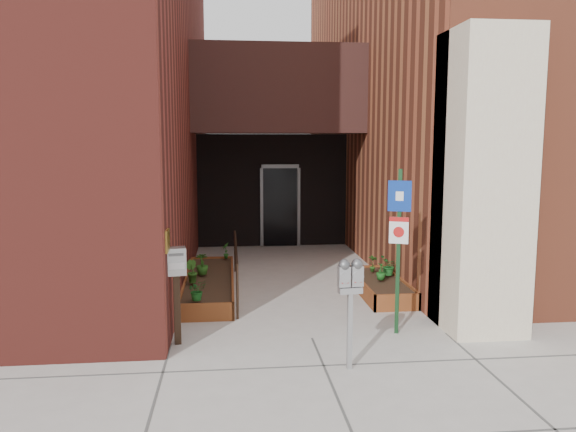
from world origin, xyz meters
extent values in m
plane|color=#9E9991|center=(0.00, 0.00, 0.00)|extent=(80.00, 80.00, 0.00)
cube|color=maroon|center=(-6.00, 6.70, 5.00)|extent=(8.00, 14.60, 10.00)
cube|color=#98452C|center=(6.00, 7.15, 5.00)|extent=(8.00, 13.70, 10.00)
cube|color=beige|center=(2.55, 0.20, 2.20)|extent=(1.10, 1.20, 4.40)
cube|color=black|center=(0.00, 6.00, 4.00)|extent=(4.20, 2.00, 2.00)
cube|color=black|center=(0.00, 7.40, 1.50)|extent=(4.00, 0.30, 3.00)
cube|color=black|center=(0.20, 7.22, 1.05)|extent=(0.90, 0.06, 2.10)
cube|color=#B79338|center=(-1.99, -0.20, 1.50)|extent=(0.04, 0.30, 0.30)
cube|color=brown|center=(-1.55, 0.92, 0.15)|extent=(0.90, 0.04, 0.30)
cube|color=brown|center=(-1.55, 4.48, 0.15)|extent=(0.90, 0.04, 0.30)
cube|color=brown|center=(-1.98, 2.70, 0.15)|extent=(0.04, 3.60, 0.30)
cube|color=brown|center=(-1.12, 2.70, 0.15)|extent=(0.04, 3.60, 0.30)
cube|color=black|center=(-1.55, 2.70, 0.13)|extent=(0.82, 3.52, 0.26)
cube|color=brown|center=(1.60, 1.12, 0.15)|extent=(0.80, 0.04, 0.30)
cube|color=brown|center=(1.60, 3.28, 0.15)|extent=(0.80, 0.04, 0.30)
cube|color=brown|center=(1.22, 2.20, 0.15)|extent=(0.04, 2.20, 0.30)
cube|color=brown|center=(1.98, 2.20, 0.15)|extent=(0.04, 2.20, 0.30)
cube|color=black|center=(1.60, 2.20, 0.13)|extent=(0.72, 2.12, 0.26)
cylinder|color=black|center=(-1.05, 1.00, 0.45)|extent=(0.04, 0.04, 0.90)
cylinder|color=black|center=(-1.05, 4.30, 0.45)|extent=(0.04, 0.04, 0.90)
cylinder|color=black|center=(-1.05, 2.65, 0.88)|extent=(0.04, 3.30, 0.04)
cube|color=#9B9B9E|center=(0.30, -1.12, 0.48)|extent=(0.06, 0.06, 0.97)
cube|color=#9B9B9E|center=(0.30, -1.12, 1.01)|extent=(0.30, 0.15, 0.08)
cube|color=#9B9B9E|center=(0.22, -1.13, 1.18)|extent=(0.15, 0.11, 0.25)
sphere|color=#59595B|center=(0.22, -1.13, 1.33)|extent=(0.14, 0.14, 0.14)
cube|color=white|center=(0.22, -1.18, 1.20)|extent=(0.09, 0.02, 0.05)
cube|color=#B21414|center=(0.22, -1.18, 1.12)|extent=(0.09, 0.02, 0.03)
cube|color=#9B9B9E|center=(0.38, -1.11, 1.18)|extent=(0.15, 0.11, 0.25)
sphere|color=#59595B|center=(0.38, -1.11, 1.33)|extent=(0.14, 0.14, 0.14)
cube|color=white|center=(0.39, -1.16, 1.20)|extent=(0.09, 0.02, 0.05)
cube|color=#B21414|center=(0.39, -1.16, 1.12)|extent=(0.09, 0.02, 0.03)
cube|color=#123318|center=(1.27, 0.10, 1.21)|extent=(0.07, 0.07, 2.42)
cube|color=navy|center=(1.26, 0.07, 2.04)|extent=(0.32, 0.14, 0.44)
cube|color=white|center=(1.26, 0.06, 2.04)|extent=(0.11, 0.05, 0.13)
cube|color=white|center=(1.26, 0.07, 1.54)|extent=(0.26, 0.12, 0.39)
cube|color=#B21414|center=(1.26, 0.06, 1.70)|extent=(0.26, 0.11, 0.07)
cylinder|color=#B21414|center=(1.26, 0.06, 1.52)|extent=(0.15, 0.07, 0.15)
cube|color=black|center=(-1.90, -0.01, 0.50)|extent=(0.10, 0.10, 1.00)
cube|color=#A7A7A9|center=(-1.90, -0.01, 1.18)|extent=(0.30, 0.24, 0.38)
cube|color=#59595B|center=(-1.88, -0.12, 1.29)|extent=(0.20, 0.04, 0.04)
cube|color=white|center=(-1.88, -0.12, 1.13)|extent=(0.22, 0.04, 0.09)
imported|color=#18541A|center=(-1.69, 1.10, 0.46)|extent=(0.39, 0.39, 0.33)
imported|color=#2B5B1A|center=(-1.85, 2.25, 0.50)|extent=(0.31, 0.31, 0.40)
imported|color=#275E1A|center=(-1.69, 2.86, 0.50)|extent=(0.25, 0.25, 0.41)
imported|color=#205B1A|center=(-1.25, 4.28, 0.47)|extent=(0.22, 0.22, 0.35)
imported|color=#18561A|center=(1.58, 2.10, 0.46)|extent=(0.18, 0.18, 0.31)
imported|color=#225217|center=(1.59, 2.73, 0.47)|extent=(0.25, 0.25, 0.34)
imported|color=#1B6022|center=(1.81, 2.40, 0.49)|extent=(0.44, 0.44, 0.37)
camera|label=1|loc=(-1.16, -7.68, 2.82)|focal=35.00mm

